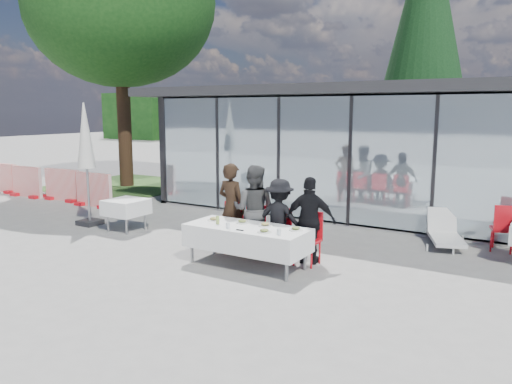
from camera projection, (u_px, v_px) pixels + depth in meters
The scene contains 28 objects.
ground at pixel (218, 263), 9.33m from camera, with size 90.00×90.00×0.00m, color gray.
pavilion at pixel (432, 133), 14.83m from camera, with size 14.80×8.80×3.44m.
treeline at pixel (436, 119), 33.58m from camera, with size 62.50×2.00×4.40m.
dining_table at pixel (247, 238), 9.04m from camera, with size 2.26×0.96×0.75m.
diner_a at pixel (232, 207), 10.08m from camera, with size 0.65×0.65×1.78m, color black.
diner_chair_a at pixel (231, 224), 10.12m from camera, with size 0.44×0.44×0.97m.
diner_b at pixel (254, 210), 9.81m from camera, with size 0.86×0.86×1.77m, color #4B4B4B.
diner_chair_b at pixel (253, 227), 9.85m from camera, with size 0.44×0.44×0.97m.
diner_c at pixel (279, 219), 9.54m from camera, with size 0.99×0.99×1.54m, color black.
diner_chair_c at pixel (279, 231), 9.55m from camera, with size 0.44×0.44×0.97m.
diner_d at pixel (310, 220), 9.20m from camera, with size 0.95×0.95×1.62m, color black.
diner_chair_d at pixel (309, 235), 9.22m from camera, with size 0.44×0.44×0.97m.
plate_a at pixel (214, 219), 9.47m from camera, with size 0.24×0.24×0.07m.
plate_b at pixel (242, 222), 9.26m from camera, with size 0.24×0.24×0.07m.
plate_c at pixel (265, 225), 9.02m from camera, with size 0.24×0.24×0.07m.
plate_d at pixel (296, 229), 8.71m from camera, with size 0.24×0.24×0.07m.
plate_extra at pixel (264, 231), 8.55m from camera, with size 0.24×0.24×0.07m.
juice_bottle at pixel (218, 220), 9.17m from camera, with size 0.06×0.06×0.15m, color #8DAA47.
drinking_glasses at pixel (253, 229), 8.62m from camera, with size 1.07×0.13×0.10m.
folded_eyeglasses at pixel (240, 230), 8.70m from camera, with size 0.14×0.03×0.01m, color black.
spare_table_left at pixel (126, 207), 11.76m from camera, with size 0.86×0.86×0.74m.
spare_chair_b at pixel (504, 226), 9.94m from camera, with size 0.54×0.54×0.97m.
market_umbrella at pixel (86, 144), 12.09m from camera, with size 0.50×0.50×3.00m.
construction_barriers at pixel (14, 181), 16.82m from camera, with size 9.40×0.60×1.00m.
lounger at pixel (445, 233), 10.55m from camera, with size 1.04×1.46×0.72m.
deciduous_tree at pixel (119, 5), 17.68m from camera, with size 7.04×6.40×9.38m.
conifer_tree at pixel (425, 26), 19.04m from camera, with size 4.00×4.00×10.50m.
grass_patch at pixel (127, 186), 18.74m from camera, with size 5.00×5.00×0.02m, color #385926.
Camera 1 is at (5.29, -7.30, 2.84)m, focal length 35.00 mm.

